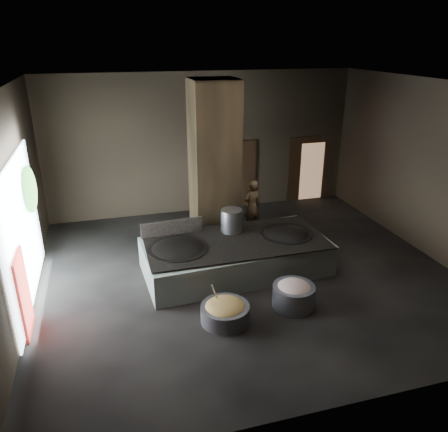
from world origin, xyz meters
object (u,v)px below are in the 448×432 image
object	(u,v)px
wok_right	(286,236)
cook	(252,206)
hearth_platform	(236,256)
meat_basin	(293,296)
stock_pot	(231,220)
veg_basin	(225,314)
wok_left	(178,251)

from	to	relation	value
wok_right	cook	bearing A→B (deg)	94.22
hearth_platform	cook	bearing A→B (deg)	58.29
cook	meat_basin	world-z (taller)	cook
stock_pot	veg_basin	world-z (taller)	stock_pot
hearth_platform	wok_right	distance (m)	1.40
cook	veg_basin	world-z (taller)	cook
stock_pot	cook	distance (m)	2.05
wok_right	hearth_platform	bearing A→B (deg)	-177.88
wok_right	stock_pot	xyz separation A→B (m)	(-1.30, 0.50, 0.38)
wok_right	cook	size ratio (longest dim) A/B	0.83
wok_left	cook	bearing A→B (deg)	40.67
wok_left	meat_basin	distance (m)	2.88
hearth_platform	meat_basin	distance (m)	2.00
wok_left	veg_basin	bearing A→B (deg)	-72.42
cook	wok_left	bearing A→B (deg)	24.17
wok_left	cook	distance (m)	3.48
wok_right	meat_basin	xyz separation A→B (m)	(-0.61, -1.90, -0.50)
veg_basin	cook	bearing A→B (deg)	64.28
veg_basin	meat_basin	size ratio (longest dim) A/B	1.10
wok_left	wok_right	bearing A→B (deg)	2.05
stock_pot	meat_basin	world-z (taller)	stock_pot
wok_left	veg_basin	distance (m)	2.11
hearth_platform	wok_left	bearing A→B (deg)	178.48
veg_basin	hearth_platform	bearing A→B (deg)	67.18
hearth_platform	veg_basin	bearing A→B (deg)	-116.32
wok_left	hearth_platform	bearing A→B (deg)	1.97
cook	meat_basin	distance (m)	4.13
stock_pot	meat_basin	size ratio (longest dim) A/B	0.64
wok_left	wok_right	size ratio (longest dim) A/B	1.07
wok_left	veg_basin	xyz separation A→B (m)	(0.61, -1.94, -0.56)
cook	veg_basin	distance (m)	4.71
hearth_platform	wok_left	xyz separation A→B (m)	(-1.45, -0.05, 0.36)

